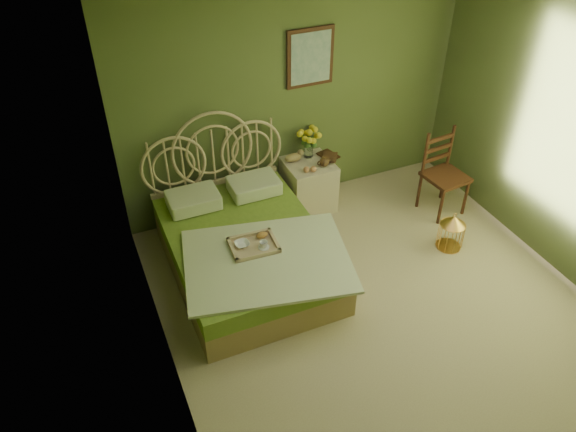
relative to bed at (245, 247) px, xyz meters
name	(u,v)px	position (x,y,z in m)	size (l,w,h in m)	color
floor	(388,319)	(1.00, -1.20, -0.30)	(4.50, 4.50, 0.00)	#C0AB8A
ceiling	(429,55)	(1.00, -1.20, 2.30)	(4.50, 4.50, 0.00)	silver
wall_back	(294,98)	(1.00, 1.05, 1.00)	(4.00, 4.00, 0.00)	#5A6A38
wall_left	(162,277)	(-1.00, -1.20, 1.00)	(4.50, 4.50, 0.00)	#5A6A38
wall_art	(310,58)	(1.18, 1.02, 1.45)	(0.54, 0.04, 0.64)	#31190D
bed	(245,247)	(0.00, 0.00, 0.00)	(1.75, 2.21, 1.37)	#9E7E4F
nightstand	(308,179)	(1.08, 0.79, 0.06)	(0.54, 0.54, 1.02)	beige
chair	(443,167)	(2.48, 0.14, 0.25)	(0.49, 0.49, 1.00)	#31190D
birdcage	(451,232)	(2.17, -0.55, -0.10)	(0.27, 0.27, 0.41)	gold
book_lower	(322,158)	(1.26, 0.80, 0.31)	(0.18, 0.24, 0.02)	#381E0F
book_upper	(322,157)	(1.26, 0.80, 0.32)	(0.17, 0.23, 0.02)	#472819
cereal_bowl	(242,244)	(-0.10, -0.23, 0.24)	(0.14, 0.14, 0.03)	white
coffee_cup	(264,245)	(0.08, -0.34, 0.26)	(0.08, 0.08, 0.07)	white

